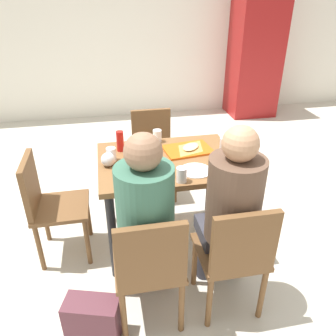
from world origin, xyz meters
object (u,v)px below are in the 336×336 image
chair_far_side (153,147)px  pizza_slice_c (144,148)px  chair_near_left (150,265)px  plastic_cup_b (182,175)px  chair_near_right (235,253)px  condiment_bottle (120,141)px  pizza_slice_b (191,147)px  paper_plate_near_edge (196,171)px  tray_red_far (188,150)px  paper_plate_center (144,148)px  drink_fridge (255,54)px  plastic_cup_a (157,136)px  plastic_cup_c (111,154)px  person_in_brown_jacket (231,205)px  chair_left_end (48,201)px  handbag (93,319)px  foil_bundle (108,159)px  person_in_red (145,215)px  pizza_slice_a (144,167)px  tray_red_near (146,169)px  soda_can (224,146)px  main_table (168,172)px

chair_far_side → pizza_slice_c: 0.66m
chair_near_left → plastic_cup_b: 0.61m
chair_near_right → condiment_bottle: 1.20m
pizza_slice_b → paper_plate_near_edge: bearing=-98.2°
tray_red_far → paper_plate_center: size_ratio=1.64×
pizza_slice_b → drink_fridge: 3.24m
plastic_cup_a → plastic_cup_c: size_ratio=1.00×
person_in_brown_jacket → chair_left_end: bearing=151.2°
handbag → chair_near_right: bearing=1.1°
paper_plate_near_edge → condiment_bottle: (-0.49, 0.43, 0.08)m
pizza_slice_c → foil_bundle: 0.35m
person_in_red → handbag: 0.71m
pizza_slice_b → pizza_slice_c: size_ratio=1.46×
chair_left_end → pizza_slice_a: bearing=-11.3°
pizza_slice_c → pizza_slice_b: bearing=-11.7°
pizza_slice_c → plastic_cup_b: 0.55m
paper_plate_center → drink_fridge: drink_fridge is taller
person_in_brown_jacket → plastic_cup_c: 0.96m
tray_red_far → plastic_cup_a: 0.30m
chair_near_left → condiment_bottle: (-0.08, 0.99, 0.34)m
chair_near_left → plastic_cup_c: 0.90m
person_in_red → chair_left_end: bearing=135.4°
chair_far_side → drink_fridge: 2.87m
chair_far_side → plastic_cup_b: plastic_cup_b is taller
person_in_red → plastic_cup_a: person_in_red is taller
chair_far_side → tray_red_far: 0.73m
person_in_red → plastic_cup_c: 0.71m
tray_red_near → plastic_cup_b: 0.28m
foil_bundle → soda_can: bearing=2.6°
chair_far_side → person_in_red: person_in_red is taller
pizza_slice_a → foil_bundle: bearing=153.2°
tray_red_near → handbag: size_ratio=1.12×
pizza_slice_c → plastic_cup_b: (0.18, -0.52, 0.03)m
chair_near_right → foil_bundle: size_ratio=8.39×
condiment_bottle → drink_fridge: drink_fridge is taller
main_table → plastic_cup_b: (0.03, -0.33, 0.16)m
plastic_cup_b → person_in_red: bearing=-132.9°
person_in_red → foil_bundle: bearing=106.3°
tray_red_far → condiment_bottle: 0.53m
pizza_slice_c → plastic_cup_c: 0.29m
tray_red_near → handbag: (-0.43, -0.65, -0.61)m
pizza_slice_c → plastic_cup_c: (-0.25, -0.13, 0.03)m
chair_near_right → plastic_cup_b: bearing=117.5°
paper_plate_near_edge → plastic_cup_c: 0.63m
chair_near_left → handbag: (-0.35, -0.02, -0.35)m
paper_plate_center → handbag: bearing=-114.3°
person_in_red → drink_fridge: (2.18, 3.48, 0.22)m
chair_near_left → soda_can: soda_can is taller
chair_far_side → plastic_cup_c: size_ratio=8.39×
handbag → chair_left_end: bearing=110.2°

